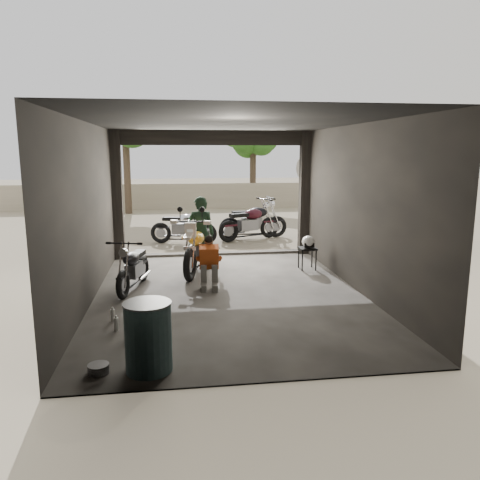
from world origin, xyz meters
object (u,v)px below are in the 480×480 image
object	(u,v)px
outside_bike_c	(253,218)
rider	(201,234)
mechanic	(209,264)
helmet	(308,242)
outside_bike_a	(183,224)
oil_drum	(148,338)
left_bike	(133,264)
outside_bike_b	(249,220)
main_bike	(198,245)
stool	(307,251)
sign_post	(312,182)

from	to	relation	value
outside_bike_c	rider	world-z (taller)	rider
mechanic	helmet	xyz separation A→B (m)	(2.35, 1.18, 0.16)
outside_bike_c	mechanic	distance (m)	5.59
outside_bike_a	oil_drum	distance (m)	8.24
rider	helmet	world-z (taller)	rider
left_bike	outside_bike_b	world-z (taller)	outside_bike_b
mechanic	outside_bike_b	bearing A→B (deg)	75.93
outside_bike_a	helmet	bearing A→B (deg)	-128.62
main_bike	outside_bike_a	xyz separation A→B (m)	(-0.24, 3.47, -0.06)
left_bike	mechanic	world-z (taller)	left_bike
rider	helmet	size ratio (longest dim) A/B	5.64
mechanic	stool	world-z (taller)	mechanic
stool	oil_drum	distance (m)	5.73
outside_bike_a	oil_drum	world-z (taller)	outside_bike_a
left_bike	stool	bearing A→B (deg)	28.97
main_bike	rider	xyz separation A→B (m)	(0.09, 0.26, 0.21)
rider	stool	xyz separation A→B (m)	(2.41, -0.36, -0.40)
outside_bike_c	rider	distance (m)	4.21
main_bike	left_bike	size ratio (longest dim) A/B	1.25
main_bike	oil_drum	distance (m)	4.83
stool	sign_post	xyz separation A→B (m)	(0.77, 2.40, 1.40)
rider	mechanic	xyz separation A→B (m)	(0.07, -1.53, -0.35)
helmet	oil_drum	size ratio (longest dim) A/B	0.34
main_bike	sign_post	xyz separation A→B (m)	(3.27, 2.30, 1.21)
helmet	sign_post	bearing A→B (deg)	48.18
outside_bike_c	helmet	xyz separation A→B (m)	(0.57, -4.12, 0.02)
outside_bike_c	left_bike	bearing A→B (deg)	141.74
sign_post	helmet	bearing A→B (deg)	-103.38
main_bike	stool	size ratio (longest dim) A/B	3.66
outside_bike_a	outside_bike_b	world-z (taller)	outside_bike_b
outside_bike_a	outside_bike_b	bearing A→B (deg)	-68.12
left_bike	outside_bike_a	distance (m)	4.73
outside_bike_b	helmet	world-z (taller)	outside_bike_b
rider	helmet	bearing A→B (deg)	177.58
helmet	sign_post	size ratio (longest dim) A/B	0.11
left_bike	outside_bike_b	bearing A→B (deg)	71.41
main_bike	helmet	bearing A→B (deg)	14.19
rider	helmet	xyz separation A→B (m)	(2.42, -0.35, -0.19)
outside_bike_b	oil_drum	xyz separation A→B (m)	(-2.62, -8.51, -0.19)
outside_bike_a	rider	xyz separation A→B (m)	(0.33, -3.20, 0.27)
main_bike	outside_bike_c	size ratio (longest dim) A/B	1.01
outside_bike_c	helmet	bearing A→B (deg)	-178.19
sign_post	left_bike	bearing A→B (deg)	-138.92
left_bike	helmet	size ratio (longest dim) A/B	5.11
stool	sign_post	distance (m)	2.88
left_bike	sign_post	bearing A→B (deg)	50.55
outside_bike_b	oil_drum	world-z (taller)	outside_bike_b
rider	oil_drum	size ratio (longest dim) A/B	1.92
outside_bike_a	sign_post	size ratio (longest dim) A/B	0.64
oil_drum	outside_bike_a	bearing A→B (deg)	85.84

